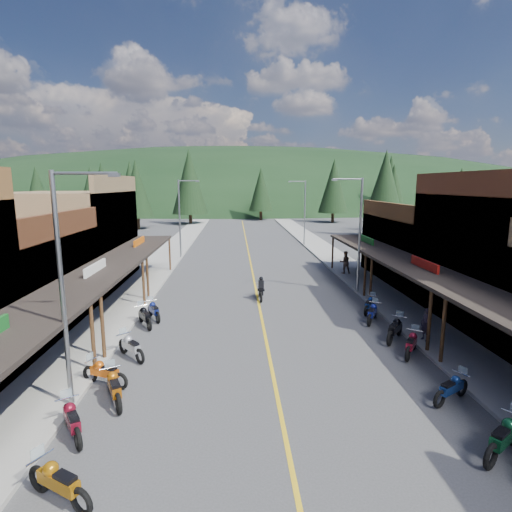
{
  "coord_description": "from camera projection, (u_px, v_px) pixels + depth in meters",
  "views": [
    {
      "loc": [
        -1.46,
        -18.84,
        7.57
      ],
      "look_at": [
        -0.14,
        6.43,
        3.0
      ],
      "focal_mm": 28.0,
      "sensor_mm": 36.0,
      "label": 1
    }
  ],
  "objects": [
    {
      "name": "ground",
      "position": [
        266.0,
        338.0,
        19.93
      ],
      "size": [
        220.0,
        220.0,
        0.0
      ],
      "primitive_type": "plane",
      "color": "#38383A",
      "rests_on": "ground"
    },
    {
      "name": "centerline",
      "position": [
        250.0,
        261.0,
        39.58
      ],
      "size": [
        0.15,
        90.0,
        0.01
      ],
      "primitive_type": "cube",
      "color": "gold",
      "rests_on": "ground"
    },
    {
      "name": "sidewalk_west",
      "position": [
        162.0,
        262.0,
        39.13
      ],
      "size": [
        3.4,
        94.0,
        0.15
      ],
      "primitive_type": "cube",
      "color": "gray",
      "rests_on": "ground"
    },
    {
      "name": "sidewalk_east",
      "position": [
        337.0,
        260.0,
        40.02
      ],
      "size": [
        3.4,
        94.0,
        0.15
      ],
      "primitive_type": "cube",
      "color": "gray",
      "rests_on": "ground"
    },
    {
      "name": "shop_west_3",
      "position": [
        70.0,
        239.0,
        29.7
      ],
      "size": [
        10.9,
        10.2,
        8.2
      ],
      "color": "brown",
      "rests_on": "ground"
    },
    {
      "name": "shop_east_3",
      "position": [
        429.0,
        249.0,
        31.29
      ],
      "size": [
        10.9,
        10.2,
        6.2
      ],
      "color": "#4C2D16",
      "rests_on": "ground"
    },
    {
      "name": "streetlight_0",
      "position": [
        66.0,
        282.0,
        12.88
      ],
      "size": [
        2.16,
        0.18,
        8.0
      ],
      "color": "gray",
      "rests_on": "ground"
    },
    {
      "name": "streetlight_1",
      "position": [
        181.0,
        215.0,
        40.4
      ],
      "size": [
        2.16,
        0.18,
        8.0
      ],
      "color": "gray",
      "rests_on": "ground"
    },
    {
      "name": "streetlight_2",
      "position": [
        358.0,
        230.0,
        27.36
      ],
      "size": [
        2.16,
        0.18,
        8.0
      ],
      "color": "gray",
      "rests_on": "ground"
    },
    {
      "name": "streetlight_3",
      "position": [
        304.0,
        210.0,
        48.98
      ],
      "size": [
        2.16,
        0.18,
        8.0
      ],
      "color": "gray",
      "rests_on": "ground"
    },
    {
      "name": "ridge_hill",
      "position": [
        239.0,
        204.0,
        152.6
      ],
      "size": [
        310.0,
        140.0,
        60.0
      ],
      "primitive_type": "ellipsoid",
      "color": "black",
      "rests_on": "ground"
    },
    {
      "name": "pine_0",
      "position": [
        37.0,
        190.0,
        77.65
      ],
      "size": [
        5.04,
        5.04,
        11.0
      ],
      "color": "black",
      "rests_on": "ground"
    },
    {
      "name": "pine_1",
      "position": [
        131.0,
        186.0,
        86.2
      ],
      "size": [
        5.88,
        5.88,
        12.5
      ],
      "color": "black",
      "rests_on": "ground"
    },
    {
      "name": "pine_2",
      "position": [
        189.0,
        182.0,
        75.0
      ],
      "size": [
        6.72,
        6.72,
        14.0
      ],
      "color": "black",
      "rests_on": "ground"
    },
    {
      "name": "pine_3",
      "position": [
        261.0,
        189.0,
        83.85
      ],
      "size": [
        5.04,
        5.04,
        11.0
      ],
      "color": "black",
      "rests_on": "ground"
    },
    {
      "name": "pine_4",
      "position": [
        334.0,
        186.0,
        78.53
      ],
      "size": [
        5.88,
        5.88,
        12.5
      ],
      "color": "black",
      "rests_on": "ground"
    },
    {
      "name": "pine_5",
      "position": [
        390.0,
        182.0,
        91.02
      ],
      "size": [
        6.72,
        6.72,
        14.0
      ],
      "color": "black",
      "rests_on": "ground"
    },
    {
      "name": "pine_6",
      "position": [
        460.0,
        189.0,
        84.04
      ],
      "size": [
        5.04,
        5.04,
        11.0
      ],
      "color": "black",
      "rests_on": "ground"
    },
    {
      "name": "pine_7",
      "position": [
        102.0,
        186.0,
        91.69
      ],
      "size": [
        5.88,
        5.88,
        12.5
      ],
      "color": "black",
      "rests_on": "ground"
    },
    {
      "name": "pine_8",
      "position": [
        91.0,
        195.0,
        57.05
      ],
      "size": [
        4.48,
        4.48,
        10.0
      ],
      "color": "black",
      "rests_on": "ground"
    },
    {
      "name": "pine_9",
      "position": [
        393.0,
        192.0,
        64.25
      ],
      "size": [
        4.93,
        4.93,
        10.8
      ],
      "color": "black",
      "rests_on": "ground"
    },
    {
      "name": "pine_10",
      "position": [
        136.0,
        189.0,
        66.94
      ],
      "size": [
        5.38,
        5.38,
        11.6
      ],
      "color": "black",
      "rests_on": "ground"
    },
    {
      "name": "pine_11",
      "position": [
        385.0,
        187.0,
        57.03
      ],
      "size": [
        5.82,
        5.82,
        12.4
      ],
      "color": "black",
      "rests_on": "ground"
    },
    {
      "name": "bike_west_3",
      "position": [
        58.0,
        481.0,
        9.49
      ],
      "size": [
        2.22,
        1.73,
        1.23
      ],
      "primitive_type": null,
      "rotation": [
        0.0,
        0.0,
        1.03
      ],
      "color": "#9A5E0B",
      "rests_on": "ground"
    },
    {
      "name": "bike_west_4",
      "position": [
        72.0,
        419.0,
        12.01
      ],
      "size": [
        1.73,
        2.17,
        1.21
      ],
      "primitive_type": null,
      "rotation": [
        0.0,
        0.0,
        0.56
      ],
      "color": "maroon",
      "rests_on": "ground"
    },
    {
      "name": "bike_west_5",
      "position": [
        114.0,
        386.0,
        13.9
      ],
      "size": [
        1.63,
        2.33,
        1.27
      ],
      "primitive_type": null,
      "rotation": [
        0.0,
        0.0,
        0.44
      ],
      "color": "#9E4F0B",
      "rests_on": "ground"
    },
    {
      "name": "bike_west_6",
      "position": [
        105.0,
        371.0,
        15.08
      ],
      "size": [
        2.15,
        1.49,
        1.17
      ],
      "primitive_type": null,
      "rotation": [
        0.0,
        0.0,
        1.13
      ],
      "color": "#CA540E",
      "rests_on": "ground"
    },
    {
      "name": "bike_west_7",
      "position": [
        131.0,
        346.0,
        17.44
      ],
      "size": [
        1.93,
        2.04,
        1.21
      ],
      "primitive_type": null,
      "rotation": [
        0.0,
        0.0,
        0.73
      ],
      "color": "#A6A7AB",
      "rests_on": "ground"
    },
    {
      "name": "bike_west_8",
      "position": [
        145.0,
        316.0,
        21.4
      ],
      "size": [
        1.64,
        2.22,
        1.22
      ],
      "primitive_type": null,
      "rotation": [
        0.0,
        0.0,
        0.5
      ],
      "color": "black",
      "rests_on": "ground"
    },
    {
      "name": "bike_west_9",
      "position": [
        154.0,
        310.0,
        22.51
      ],
      "size": [
        1.55,
        2.15,
        1.18
      ],
      "primitive_type": null,
      "rotation": [
        0.0,
        0.0,
        0.47
      ],
      "color": "navy",
      "rests_on": "ground"
    },
    {
      "name": "bike_east_4",
      "position": [
        504.0,
        436.0,
        11.12
      ],
      "size": [
        2.3,
        1.92,
        1.3
      ],
      "primitive_type": null,
      "rotation": [
        0.0,
        0.0,
        -0.96
      ],
      "color": "#0C3E21",
      "rests_on": "ground"
    },
    {
      "name": "bike_east_5",
      "position": [
        452.0,
        387.0,
        13.96
      ],
      "size": [
        2.02,
        1.57,
        1.12
      ],
      "primitive_type": null,
      "rotation": [
        0.0,
        0.0,
        -1.03
      ],
      "color": "navy",
      "rests_on": "ground"
    },
    {
      "name": "bike_east_6",
      "position": [
        412.0,
        343.0,
        17.77
      ],
      "size": [
        1.77,
        2.14,
        1.2
      ],
      "primitive_type": null,
      "rotation": [
        0.0,
        0.0,
        -0.6
      ],
      "color": "maroon",
      "rests_on": "ground"
    },
    {
      "name": "bike_east_7",
      "position": [
        395.0,
        328.0,
        19.47
      ],
      "size": [
        1.96,
        2.22,
        1.28
      ],
      "primitive_type": null,
      "rotation": [
        0.0,
        0.0,
        -0.66
      ],
      "color": "black",
      "rests_on": "ground"
    },
    {
      "name": "bike_east_8",
      "position": [
        372.0,
        312.0,
        22.06
      ],
      "size": [
        1.67,
        2.17,
        1.2
      ],
      "primitive_type": null,
      "rotation": [
        0.0,
        0.0,
        -0.53
      ],
      "color": "navy",
      "rests_on": "ground"
    },
    {
      "name": "bike_east_9",
      "position": [
        370.0,
        304.0,
        23.72
      ],
      "size": [
        1.62,
        1.97,
        1.11
      ],
      "primitive_type": null,
      "rotation": [
        0.0,
        0.0,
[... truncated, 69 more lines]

